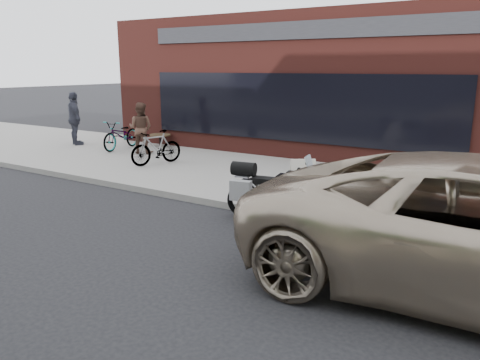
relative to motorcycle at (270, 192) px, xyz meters
name	(u,v)px	position (x,y,z in m)	size (l,w,h in m)	color
ground	(114,300)	(-0.16, -3.85, -0.57)	(120.00, 120.00, 0.00)	black
near_sidewalk	(324,182)	(-0.16, 3.15, -0.50)	(44.00, 6.00, 0.15)	gray
storefront	(347,84)	(-2.16, 10.13, 1.68)	(14.00, 10.07, 4.50)	#5B231D
motorcycle	(270,192)	(0.00, 0.00, 0.00)	(2.08, 0.89, 1.32)	black
bicycle_front	(121,135)	(-7.70, 3.64, 0.07)	(0.65, 1.86, 0.98)	gray
bicycle_rear	(156,147)	(-4.97, 2.35, 0.06)	(0.46, 1.62, 0.97)	gray
sandwich_sign	(302,179)	(0.08, 1.28, 0.00)	(0.72, 0.71, 0.85)	beige
cafe_table	(160,135)	(-6.99, 4.78, -0.03)	(0.74, 0.74, 0.42)	black
cafe_patron_left	(141,128)	(-6.59, 3.42, 0.40)	(0.79, 0.62, 1.63)	brown
cafe_patron_right	(75,119)	(-9.77, 3.43, 0.52)	(1.10, 0.46, 1.88)	#3B3D4C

